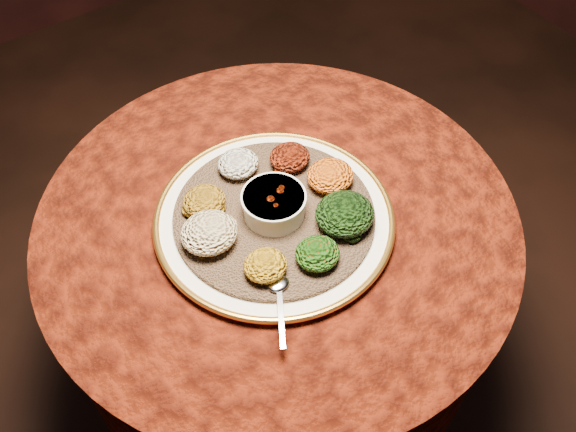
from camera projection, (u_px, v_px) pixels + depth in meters
table at (278, 267)px, 1.41m from camera, size 0.96×0.96×0.73m
platter at (274, 219)px, 1.25m from camera, size 0.49×0.49×0.02m
injera at (274, 215)px, 1.24m from camera, size 0.48×0.48×0.01m
stew_bowl at (274, 204)px, 1.21m from camera, size 0.12×0.12×0.05m
spoon at (279, 289)px, 1.12m from camera, size 0.09×0.12×0.01m
portion_ayib at (238, 164)px, 1.29m from camera, size 0.08×0.08×0.04m
portion_kitfo at (290, 157)px, 1.30m from camera, size 0.08×0.08×0.04m
portion_tikil at (330, 176)px, 1.27m from camera, size 0.09×0.09×0.05m
portion_gomen at (345, 214)px, 1.20m from camera, size 0.11×0.11×0.05m
portion_mixveg at (317, 254)px, 1.15m from camera, size 0.08×0.08×0.04m
portion_kik at (265, 265)px, 1.14m from camera, size 0.08×0.08×0.04m
portion_timatim at (209, 233)px, 1.17m from camera, size 0.11×0.10×0.05m
portion_shiro at (204, 201)px, 1.23m from camera, size 0.08×0.08×0.04m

